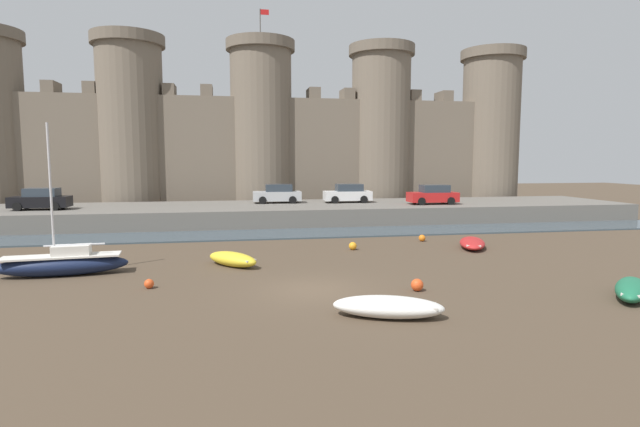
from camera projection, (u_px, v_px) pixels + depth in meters
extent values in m
plane|color=#4C3D2D|center=(314.00, 290.00, 19.79)|extent=(160.00, 160.00, 0.00)
cube|color=#3D4C56|center=(278.00, 234.00, 34.36)|extent=(80.00, 4.50, 0.10)
cube|color=#666059|center=(269.00, 213.00, 41.38)|extent=(61.17, 10.00, 1.43)
cube|color=#706354|center=(262.00, 155.00, 49.70)|extent=(49.17, 2.80, 11.14)
cylinder|color=#706354|center=(132.00, 131.00, 47.28)|extent=(5.97, 5.97, 15.68)
cylinder|color=#675B4D|center=(128.00, 41.00, 46.38)|extent=(6.69, 6.69, 1.00)
cylinder|color=#706354|center=(262.00, 132.00, 49.45)|extent=(5.97, 5.97, 15.68)
cylinder|color=#675B4D|center=(260.00, 46.00, 48.56)|extent=(6.69, 6.69, 1.00)
cylinder|color=#4C4742|center=(260.00, 25.00, 48.34)|extent=(0.10, 0.10, 3.00)
cube|color=red|center=(265.00, 12.00, 48.29)|extent=(0.80, 0.04, 0.50)
cylinder|color=#706354|center=(381.00, 134.00, 51.63)|extent=(5.97, 5.97, 15.68)
cylinder|color=#675B4D|center=(382.00, 51.00, 50.73)|extent=(6.69, 6.69, 1.00)
cylinder|color=#706354|center=(490.00, 135.00, 53.80)|extent=(5.97, 5.97, 15.68)
cylinder|color=#675B4D|center=(493.00, 55.00, 52.90)|extent=(6.69, 6.69, 1.00)
cube|color=#6A5E4F|center=(51.00, 88.00, 45.65)|extent=(1.10, 2.52, 1.10)
cube|color=#6A5E4F|center=(92.00, 89.00, 46.27)|extent=(1.10, 2.52, 1.10)
cube|color=#6A5E4F|center=(169.00, 91.00, 47.50)|extent=(1.10, 2.52, 1.10)
cube|color=#6A5E4F|center=(207.00, 92.00, 48.12)|extent=(1.10, 2.52, 1.10)
cube|color=#6A5E4F|center=(313.00, 94.00, 49.96)|extent=(1.10, 2.52, 1.10)
cube|color=#6A5E4F|center=(347.00, 95.00, 50.58)|extent=(1.10, 2.52, 1.10)
cube|color=#6A5E4F|center=(412.00, 96.00, 51.81)|extent=(1.10, 2.52, 1.10)
cube|color=#6A5E4F|center=(444.00, 97.00, 52.43)|extent=(1.10, 2.52, 1.10)
ellipsoid|color=#1E6B47|center=(631.00, 289.00, 18.61)|extent=(3.08, 3.17, 0.68)
ellipsoid|color=#339266|center=(631.00, 288.00, 18.60)|extent=(2.50, 2.57, 0.38)
cube|color=beige|center=(632.00, 285.00, 18.81)|extent=(0.79, 0.77, 0.06)
cube|color=beige|center=(630.00, 295.00, 17.51)|extent=(0.62, 0.60, 0.08)
ellipsoid|color=silver|center=(388.00, 307.00, 16.35)|extent=(3.88, 2.44, 0.70)
ellipsoid|color=white|center=(388.00, 305.00, 16.34)|extent=(3.16, 1.95, 0.38)
cube|color=beige|center=(380.00, 303.00, 16.38)|extent=(0.56, 1.13, 0.06)
cube|color=beige|center=(432.00, 306.00, 16.12)|extent=(0.50, 0.78, 0.08)
ellipsoid|color=red|center=(472.00, 243.00, 29.25)|extent=(2.83, 4.01, 0.56)
ellipsoid|color=#F23939|center=(472.00, 242.00, 29.25)|extent=(2.27, 3.26, 0.31)
cube|color=beige|center=(472.00, 241.00, 29.51)|extent=(1.18, 0.68, 0.06)
cube|color=beige|center=(474.00, 246.00, 27.83)|extent=(0.83, 0.58, 0.08)
ellipsoid|color=yellow|center=(232.00, 259.00, 24.21)|extent=(2.87, 3.03, 0.69)
ellipsoid|color=#F2F246|center=(232.00, 258.00, 24.20)|extent=(2.32, 2.45, 0.38)
cube|color=beige|center=(229.00, 257.00, 24.34)|extent=(0.82, 0.76, 0.06)
cube|color=beige|center=(250.00, 261.00, 23.46)|extent=(0.63, 0.61, 0.08)
ellipsoid|color=#141E3D|center=(62.00, 266.00, 22.21)|extent=(5.67, 1.86, 0.91)
cube|color=silver|center=(62.00, 256.00, 22.17)|extent=(4.98, 1.60, 0.08)
cube|color=silver|center=(71.00, 250.00, 22.26)|extent=(1.64, 1.00, 0.44)
cylinder|color=silver|center=(51.00, 190.00, 21.77)|extent=(0.10, 0.10, 5.84)
cylinder|color=silver|center=(75.00, 245.00, 22.27)|extent=(2.50, 0.33, 0.08)
sphere|color=#E04C1E|center=(149.00, 284.00, 20.02)|extent=(0.39, 0.39, 0.39)
sphere|color=orange|center=(422.00, 238.00, 31.55)|extent=(0.43, 0.43, 0.43)
sphere|color=#E04C1E|center=(417.00, 285.00, 19.62)|extent=(0.49, 0.49, 0.49)
sphere|color=orange|center=(353.00, 246.00, 28.57)|extent=(0.46, 0.46, 0.46)
cube|color=silver|center=(347.00, 196.00, 43.51)|extent=(4.14, 1.79, 0.80)
cube|color=#2D3842|center=(349.00, 188.00, 43.46)|extent=(2.29, 1.54, 0.64)
cylinder|color=black|center=(335.00, 200.00, 42.51)|extent=(0.64, 0.19, 0.64)
cylinder|color=black|center=(331.00, 198.00, 44.18)|extent=(0.64, 0.19, 0.64)
cylinder|color=black|center=(364.00, 199.00, 42.91)|extent=(0.64, 0.19, 0.64)
cylinder|color=black|center=(359.00, 198.00, 44.58)|extent=(0.64, 0.19, 0.64)
cube|color=red|center=(433.00, 197.00, 41.88)|extent=(4.14, 1.79, 0.80)
cube|color=#2D3842|center=(434.00, 189.00, 41.83)|extent=(2.29, 1.54, 0.64)
cylinder|color=black|center=(422.00, 201.00, 40.88)|extent=(0.64, 0.19, 0.64)
cylinder|color=black|center=(415.00, 200.00, 42.55)|extent=(0.64, 0.19, 0.64)
cylinder|color=black|center=(451.00, 201.00, 41.27)|extent=(0.64, 0.19, 0.64)
cylinder|color=black|center=(443.00, 199.00, 42.94)|extent=(0.64, 0.19, 0.64)
cube|color=#B2B5B7|center=(277.00, 196.00, 43.01)|extent=(4.14, 1.79, 0.80)
cube|color=#2D3842|center=(279.00, 188.00, 42.96)|extent=(2.29, 1.54, 0.64)
cylinder|color=black|center=(263.00, 200.00, 42.01)|extent=(0.64, 0.19, 0.64)
cylinder|color=black|center=(262.00, 199.00, 43.68)|extent=(0.64, 0.19, 0.64)
cylinder|color=black|center=(293.00, 200.00, 42.41)|extent=(0.64, 0.19, 0.64)
cylinder|color=black|center=(291.00, 198.00, 44.08)|extent=(0.64, 0.19, 0.64)
cube|color=black|center=(40.00, 202.00, 37.19)|extent=(4.14, 1.79, 0.80)
cube|color=#2D3842|center=(42.00, 192.00, 37.14)|extent=(2.29, 1.54, 0.64)
cylinder|color=black|center=(17.00, 207.00, 36.19)|extent=(0.64, 0.19, 0.64)
cylinder|color=black|center=(27.00, 205.00, 37.86)|extent=(0.64, 0.19, 0.64)
cylinder|color=black|center=(55.00, 206.00, 36.58)|extent=(0.64, 0.19, 0.64)
cylinder|color=black|center=(63.00, 204.00, 38.25)|extent=(0.64, 0.19, 0.64)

